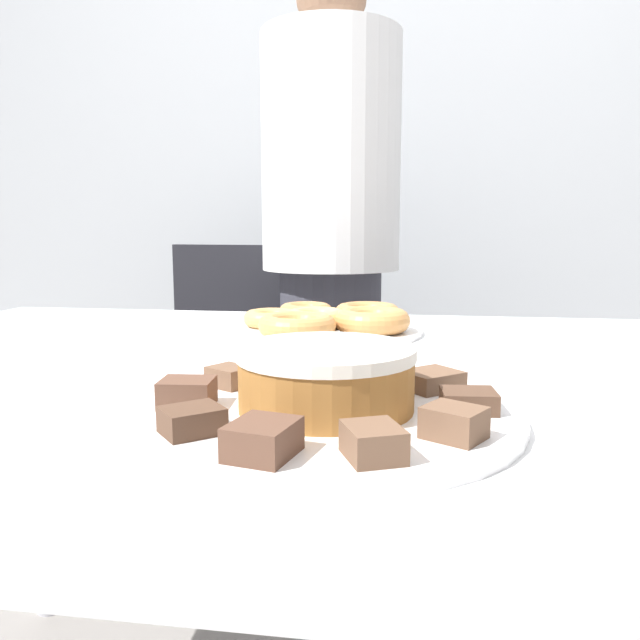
% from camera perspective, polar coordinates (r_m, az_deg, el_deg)
% --- Properties ---
extents(wall_back, '(8.00, 0.05, 2.60)m').
position_cam_1_polar(wall_back, '(2.48, 6.36, 17.18)').
color(wall_back, '#B2B7BC').
rests_on(wall_back, ground_plane).
extents(table, '(1.63, 1.05, 0.73)m').
position_cam_1_polar(table, '(0.87, 1.50, -9.12)').
color(table, white).
rests_on(table, ground_plane).
extents(person_standing, '(0.39, 0.39, 1.63)m').
position_cam_1_polar(person_standing, '(1.78, 0.99, 6.24)').
color(person_standing, '#383842').
rests_on(person_standing, ground_plane).
extents(office_chair_left, '(0.49, 0.49, 0.87)m').
position_cam_1_polar(office_chair_left, '(1.97, -9.66, -6.90)').
color(office_chair_left, black).
rests_on(office_chair_left, ground_plane).
extents(plate_cake, '(0.38, 0.38, 0.01)m').
position_cam_1_polar(plate_cake, '(0.62, 0.56, -8.53)').
color(plate_cake, white).
rests_on(plate_cake, table).
extents(plate_donuts, '(0.38, 0.38, 0.01)m').
position_cam_1_polar(plate_donuts, '(1.12, -0.30, -0.87)').
color(plate_donuts, white).
rests_on(plate_donuts, table).
extents(frosted_cake, '(0.17, 0.17, 0.06)m').
position_cam_1_polar(frosted_cake, '(0.61, 0.56, -5.27)').
color(frosted_cake, '#9E662D').
rests_on(frosted_cake, plate_cake).
extents(lamington_0, '(0.07, 0.06, 0.02)m').
position_cam_1_polar(lamington_0, '(0.55, -11.62, -8.98)').
color(lamington_0, '#513828').
rests_on(lamington_0, plate_cake).
extents(lamington_1, '(0.06, 0.06, 0.03)m').
position_cam_1_polar(lamington_1, '(0.49, -5.26, -10.79)').
color(lamington_1, brown).
rests_on(lamington_1, plate_cake).
extents(lamington_2, '(0.06, 0.06, 0.03)m').
position_cam_1_polar(lamington_2, '(0.49, 4.88, -11.07)').
color(lamington_2, brown).
rests_on(lamington_2, plate_cake).
extents(lamington_3, '(0.06, 0.06, 0.03)m').
position_cam_1_polar(lamington_3, '(0.54, 12.16, -9.17)').
color(lamington_3, brown).
rests_on(lamington_3, plate_cake).
extents(lamington_4, '(0.06, 0.05, 0.02)m').
position_cam_1_polar(lamington_4, '(0.62, 13.43, -7.19)').
color(lamington_4, '#513828').
rests_on(lamington_4, plate_cake).
extents(lamington_5, '(0.08, 0.08, 0.02)m').
position_cam_1_polar(lamington_5, '(0.70, 10.13, -5.43)').
color(lamington_5, brown).
rests_on(lamington_5, plate_cake).
extents(lamington_6, '(0.06, 0.06, 0.02)m').
position_cam_1_polar(lamington_6, '(0.74, 4.37, -4.45)').
color(lamington_6, '#513828').
rests_on(lamington_6, plate_cake).
extents(lamington_7, '(0.05, 0.06, 0.03)m').
position_cam_1_polar(lamington_7, '(0.74, -2.23, -4.18)').
color(lamington_7, brown).
rests_on(lamington_7, plate_cake).
extents(lamington_8, '(0.06, 0.06, 0.02)m').
position_cam_1_polar(lamington_8, '(0.71, -8.23, -5.12)').
color(lamington_8, brown).
rests_on(lamington_8, plate_cake).
extents(lamington_9, '(0.06, 0.05, 0.03)m').
position_cam_1_polar(lamington_9, '(0.64, -12.05, -6.52)').
color(lamington_9, brown).
rests_on(lamington_9, plate_cake).
extents(donut_0, '(0.11, 0.11, 0.03)m').
position_cam_1_polar(donut_0, '(1.12, -0.31, 0.20)').
color(donut_0, '#E5AD66').
rests_on(donut_0, plate_donuts).
extents(donut_1, '(0.13, 0.13, 0.04)m').
position_cam_1_polar(donut_1, '(1.02, -2.10, -0.48)').
color(donut_1, '#D18E4C').
rests_on(donut_1, plate_donuts).
extents(donut_2, '(0.13, 0.13, 0.04)m').
position_cam_1_polar(donut_2, '(1.07, 4.79, -0.03)').
color(donut_2, '#D18E4C').
rests_on(donut_2, plate_donuts).
extents(donut_3, '(0.12, 0.12, 0.03)m').
position_cam_1_polar(donut_3, '(1.18, 4.34, 0.67)').
color(donut_3, '#C68447').
rests_on(donut_3, plate_donuts).
extents(donut_4, '(0.10, 0.10, 0.03)m').
position_cam_1_polar(donut_4, '(1.21, -1.31, 0.80)').
color(donut_4, '#C68447').
rests_on(donut_4, plate_donuts).
extents(donut_5, '(0.10, 0.10, 0.03)m').
position_cam_1_polar(donut_5, '(1.13, -4.45, 0.17)').
color(donut_5, tan).
rests_on(donut_5, plate_donuts).
extents(napkin, '(0.12, 0.10, 0.01)m').
position_cam_1_polar(napkin, '(0.99, 25.84, -3.02)').
color(napkin, white).
rests_on(napkin, table).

